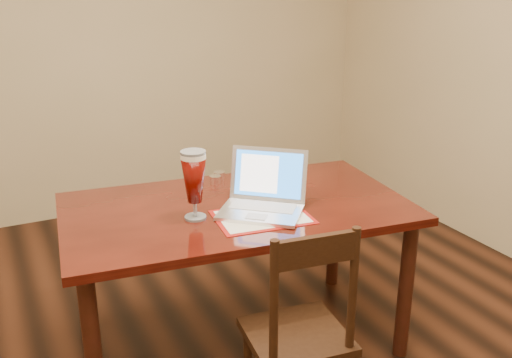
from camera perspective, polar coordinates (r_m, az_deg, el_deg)
name	(u,v)px	position (r m, az deg, el deg)	size (l,w,h in m)	color
dining_table	(236,220)	(2.70, -1.98, -4.17)	(1.69, 1.07, 1.06)	#4D120A
dining_chair	(300,334)	(2.34, 4.41, -15.20)	(0.43, 0.41, 0.92)	black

